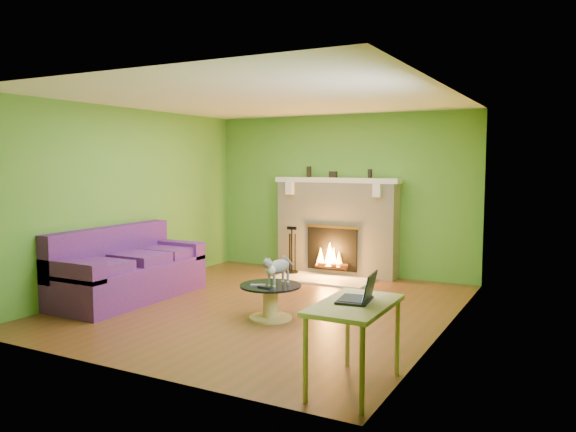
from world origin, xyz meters
name	(u,v)px	position (x,y,z in m)	size (l,w,h in m)	color
floor	(265,306)	(0.00, 0.00, 0.00)	(5.00, 5.00, 0.00)	brown
ceiling	(264,99)	(0.00, 0.00, 2.60)	(5.00, 5.00, 0.00)	white
wall_back	(341,194)	(0.00, 2.50, 1.30)	(5.00, 5.00, 0.00)	#4B9430
wall_front	(117,224)	(0.00, -2.50, 1.30)	(5.00, 5.00, 0.00)	#4B9430
wall_left	(130,199)	(-2.25, 0.00, 1.30)	(5.00, 5.00, 0.00)	#4B9430
wall_right	(447,212)	(2.25, 0.00, 1.30)	(5.00, 5.00, 0.00)	#4B9430
window_frame	(425,192)	(2.24, -0.90, 1.55)	(1.20, 1.20, 0.00)	silver
window_pane	(424,192)	(2.23, -0.90, 1.55)	(1.06, 1.06, 0.00)	white
fireplace	(337,227)	(0.00, 2.32, 0.77)	(2.10, 0.46, 1.58)	#BEB89E
hearth	(323,279)	(0.00, 1.80, 0.01)	(1.50, 0.75, 0.03)	beige
mantel	(336,180)	(0.00, 2.30, 1.54)	(2.10, 0.28, 0.08)	silver
sofa	(126,271)	(-1.86, -0.51, 0.37)	(0.96, 2.13, 0.95)	#4B1B69
coffee_table	(271,299)	(0.35, -0.47, 0.23)	(0.72, 0.72, 0.41)	tan
desk	(354,313)	(1.95, -1.90, 0.62)	(0.55, 0.95, 0.70)	tan
cat	(279,270)	(0.43, -0.42, 0.58)	(0.21, 0.56, 0.35)	#5E5E62
remote_silver	(258,285)	(0.25, -0.59, 0.42)	(0.17, 0.04, 0.02)	gray
remote_black	(264,287)	(0.37, -0.65, 0.41)	(0.16, 0.04, 0.02)	black
laptop	(355,286)	(1.93, -1.85, 0.83)	(0.29, 0.33, 0.25)	black
fire_tools	(292,250)	(-0.63, 1.95, 0.41)	(0.20, 0.20, 0.77)	black
mantel_vase_left	(309,172)	(-0.51, 2.33, 1.67)	(0.08, 0.08, 0.18)	black
mantel_vase_right	(370,174)	(0.55, 2.33, 1.65)	(0.07, 0.07, 0.14)	black
mantel_box	(333,174)	(-0.07, 2.33, 1.63)	(0.12, 0.08, 0.10)	black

